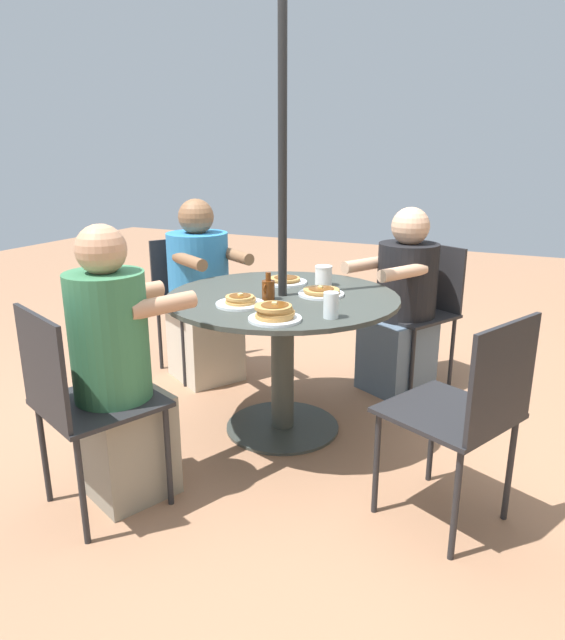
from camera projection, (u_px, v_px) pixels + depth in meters
ground_plane at (282, 427)px, 3.00m from camera, size 12.00×12.00×0.00m
patio_table at (282, 329)px, 2.84m from camera, size 1.14×1.14×0.72m
umbrella_pole at (282, 222)px, 2.69m from camera, size 0.04×0.04×2.15m
patio_chair_north at (79, 397)px, 2.17m from camera, size 0.55×0.55×0.85m
diner_north at (118, 378)px, 2.27m from camera, size 0.51×0.44×1.15m
patio_chair_east at (468, 408)px, 2.08m from camera, size 0.56×0.56×0.85m
patio_chair_south at (421, 304)px, 3.46m from camera, size 0.57×0.57×0.85m
diner_south at (402, 309)px, 3.36m from camera, size 0.60×0.53×1.09m
patio_chair_west at (190, 295)px, 3.68m from camera, size 0.58×0.58×0.85m
diner_west at (202, 300)px, 3.55m from camera, size 0.56×0.61×1.12m
pancake_plate_a at (321, 292)px, 2.79m from camera, size 0.23×0.23×0.04m
pancake_plate_b at (275, 314)px, 2.38m from camera, size 0.23×0.23×0.08m
pancake_plate_c at (285, 281)px, 3.04m from camera, size 0.23×0.23×0.04m
pancake_plate_d at (240, 302)px, 2.61m from camera, size 0.23×0.23×0.06m
syrup_bottle at (268, 289)px, 2.70m from camera, size 0.08×0.06×0.13m
coffee_cup at (323, 276)px, 2.98m from camera, size 0.09×0.09×0.10m
drinking_glass_a at (331, 305)px, 2.40m from camera, size 0.07×0.07×0.11m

